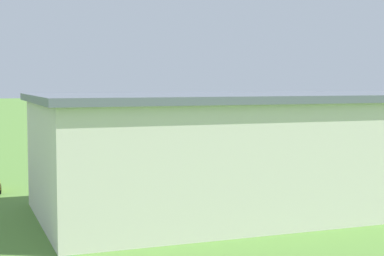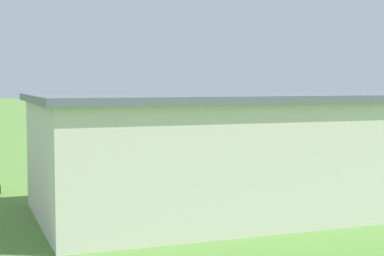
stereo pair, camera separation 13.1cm
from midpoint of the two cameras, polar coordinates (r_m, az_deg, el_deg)
ground_plane at (r=64.85m, az=1.81°, el=-1.61°), size 400.00×400.00×0.00m
biplane at (r=63.40m, az=-5.46°, el=1.23°), size 7.45×8.66×3.82m
person_beside_truck at (r=46.74m, az=-12.69°, el=-3.00°), size 0.53×0.53×1.66m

